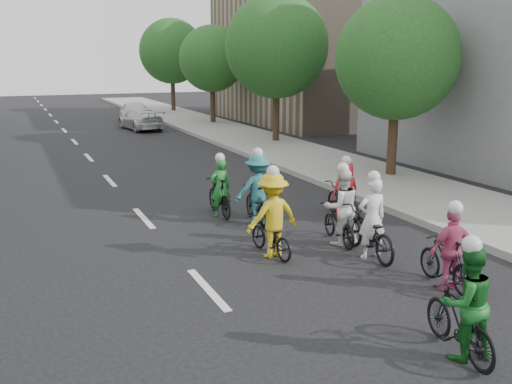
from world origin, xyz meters
TOP-DOWN VIEW (x-y plane):
  - ground at (0.00, 0.00)m, footprint 120.00×120.00m
  - sidewalk_right at (8.00, 10.00)m, footprint 4.00×80.00m
  - curb_right at (6.05, 10.00)m, footprint 0.18×80.00m
  - bldg_se at (16.00, 24.00)m, footprint 10.00×14.00m
  - tree_r_0 at (8.80, 6.60)m, footprint 4.00×4.00m
  - tree_r_1 at (8.80, 15.60)m, footprint 4.80×4.80m
  - tree_r_2 at (8.80, 24.60)m, footprint 4.00×4.00m
  - tree_r_3 at (8.80, 33.60)m, footprint 4.80×4.80m
  - cyclist_0 at (3.57, 0.32)m, footprint 0.85×1.98m
  - cyclist_1 at (2.39, -3.55)m, footprint 0.85×1.64m
  - cyclist_2 at (1.77, 1.13)m, footprint 1.19×1.56m
  - cyclist_3 at (3.88, -1.63)m, footprint 0.88×1.55m
  - cyclist_4 at (4.67, 3.01)m, footprint 0.75×1.74m
  - cyclist_5 at (1.87, 4.48)m, footprint 0.55×1.66m
  - cyclist_6 at (3.48, 1.29)m, footprint 0.89×1.64m
  - cyclist_7 at (2.47, 3.46)m, footprint 1.18×1.63m
  - follow_car_lead at (4.08, 23.60)m, footprint 2.14×4.23m
  - follow_car_trail at (4.47, 27.18)m, footprint 2.19×4.35m

SIDE VIEW (x-z plane):
  - ground at x=0.00m, z-range 0.00..0.00m
  - sidewalk_right at x=8.00m, z-range 0.00..0.15m
  - curb_right at x=6.05m, z-range 0.00..0.18m
  - cyclist_4 at x=4.67m, z-range -0.25..1.36m
  - cyclist_5 at x=1.87m, z-range -0.24..1.41m
  - cyclist_3 at x=3.88m, z-range -0.22..1.39m
  - follow_car_lead at x=4.08m, z-range 0.00..1.18m
  - cyclist_0 at x=3.57m, z-range -0.31..1.49m
  - cyclist_6 at x=3.48m, z-range -0.25..1.55m
  - cyclist_1 at x=2.39m, z-range -0.21..1.51m
  - follow_car_trail at x=4.47m, z-range 0.00..1.42m
  - cyclist_2 at x=1.77m, z-range -0.22..1.67m
  - cyclist_7 at x=2.47m, z-range -0.20..1.67m
  - tree_r_0 at x=8.80m, z-range 0.98..6.95m
  - tree_r_2 at x=8.80m, z-range 0.98..6.95m
  - bldg_se at x=16.00m, z-range 0.00..8.00m
  - tree_r_1 at x=8.80m, z-range 1.05..7.98m
  - tree_r_3 at x=8.80m, z-range 1.05..7.98m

